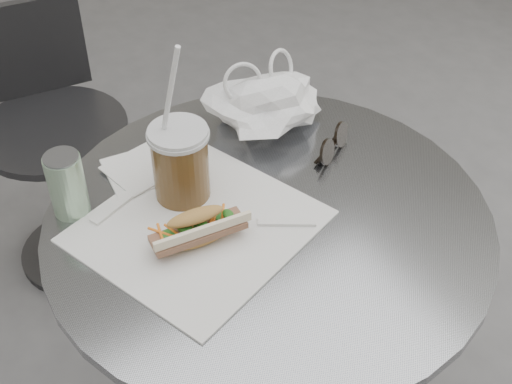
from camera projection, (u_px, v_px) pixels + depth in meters
cafe_table at (267, 319)px, 1.38m from camera, size 0.76×0.76×0.74m
chair_far at (58, 160)px, 1.96m from camera, size 0.39×0.41×0.74m
sandwich_paper at (198, 226)px, 1.18m from camera, size 0.43×0.42×0.00m
banh_mi at (197, 229)px, 1.13m from camera, size 0.20×0.10×0.07m
iced_coffee at (180, 162)px, 1.20m from camera, size 0.10×0.10×0.30m
sunglasses at (333, 145)px, 1.32m from camera, size 0.11×0.07×0.05m
plastic_bag at (268, 105)px, 1.36m from camera, size 0.22×0.18×0.11m
napkin_stack at (140, 170)px, 1.29m from camera, size 0.14×0.14×0.01m
drink_can at (67, 184)px, 1.18m from camera, size 0.06×0.06×0.12m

